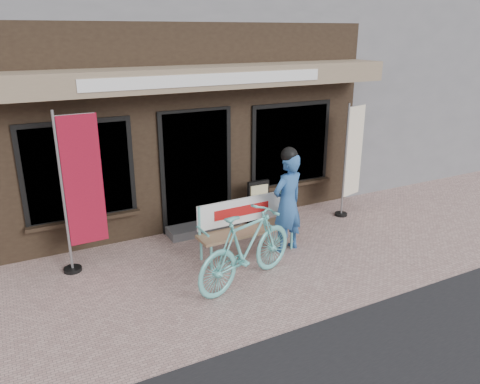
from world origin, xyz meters
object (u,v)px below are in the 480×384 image
nobori_red (80,190)px  person (288,201)px  nobori_cream (352,158)px  bicycle (247,248)px  bench (245,222)px  menu_stand (258,202)px

nobori_red → person: bearing=-18.2°
nobori_red → nobori_cream: size_ratio=1.11×
bicycle → nobori_red: (-1.94, 1.53, 0.71)m
person → nobori_cream: nobori_cream is taller
bench → menu_stand: size_ratio=2.00×
bicycle → menu_stand: (1.24, 1.85, -0.12)m
bicycle → nobori_cream: nobori_cream is taller
bench → menu_stand: (0.80, 0.97, -0.10)m
bench → nobori_cream: size_ratio=0.76×
nobori_red → nobori_cream: 5.05m
menu_stand → person: bearing=-95.1°
bench → nobori_red: size_ratio=0.69×
nobori_red → menu_stand: (3.18, 0.33, -0.83)m
person → menu_stand: 1.29m
person → nobori_cream: 2.20m
bench → menu_stand: bench is taller
person → nobori_red: size_ratio=0.72×
bench → menu_stand: bearing=48.9°
nobori_red → menu_stand: size_ratio=2.92×
bicycle → bench: bearing=-45.1°
nobori_red → menu_stand: bearing=3.9°
nobori_cream → person: bearing=-172.5°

